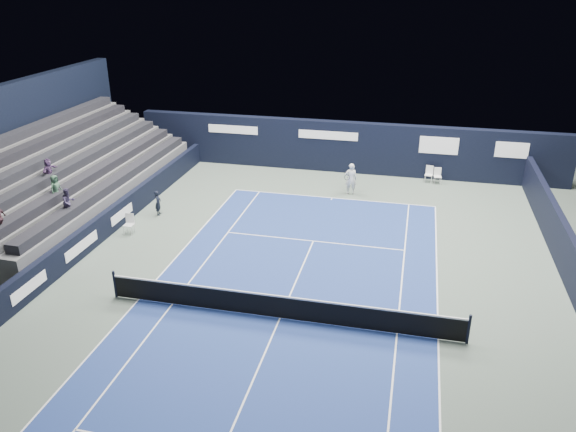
% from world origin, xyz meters
% --- Properties ---
extents(ground, '(48.00, 48.00, 0.00)m').
position_xyz_m(ground, '(0.00, 2.00, 0.00)').
color(ground, '#4C5B51').
rests_on(ground, ground).
extents(court_surface, '(10.97, 23.77, 0.01)m').
position_xyz_m(court_surface, '(0.00, 0.00, 0.00)').
color(court_surface, navy).
rests_on(court_surface, ground).
extents(enclosure_wall_right, '(0.30, 22.00, 1.80)m').
position_xyz_m(enclosure_wall_right, '(10.50, 6.00, 0.90)').
color(enclosure_wall_right, black).
rests_on(enclosure_wall_right, ground).
extents(folding_chair_back_a, '(0.47, 0.49, 0.93)m').
position_xyz_m(folding_chair_back_a, '(5.58, 15.62, 0.62)').
color(folding_chair_back_a, silver).
rests_on(folding_chair_back_a, ground).
extents(folding_chair_back_b, '(0.48, 0.46, 0.97)m').
position_xyz_m(folding_chair_back_b, '(5.10, 15.73, 0.55)').
color(folding_chair_back_b, silver).
rests_on(folding_chair_back_b, ground).
extents(line_judge_chair, '(0.44, 0.43, 0.97)m').
position_xyz_m(line_judge_chair, '(-8.59, 5.31, 0.55)').
color(line_judge_chair, white).
rests_on(line_judge_chair, ground).
extents(line_judge, '(0.40, 0.52, 1.28)m').
position_xyz_m(line_judge, '(-8.22, 7.66, 0.64)').
color(line_judge, black).
rests_on(line_judge, ground).
extents(court_markings, '(11.03, 23.83, 0.00)m').
position_xyz_m(court_markings, '(0.00, 0.00, 0.01)').
color(court_markings, white).
rests_on(court_markings, court_surface).
extents(tennis_net, '(12.90, 0.10, 1.10)m').
position_xyz_m(tennis_net, '(0.00, 0.00, 0.51)').
color(tennis_net, black).
rests_on(tennis_net, ground).
extents(back_sponsor_wall, '(26.00, 0.63, 3.10)m').
position_xyz_m(back_sponsor_wall, '(0.01, 16.50, 1.55)').
color(back_sponsor_wall, black).
rests_on(back_sponsor_wall, ground).
extents(side_barrier_left, '(0.33, 22.00, 1.20)m').
position_xyz_m(side_barrier_left, '(-9.50, 5.97, 0.60)').
color(side_barrier_left, black).
rests_on(side_barrier_left, ground).
extents(spectator_stand, '(6.00, 18.00, 6.40)m').
position_xyz_m(spectator_stand, '(-13.27, 6.98, 1.95)').
color(spectator_stand, '#4D4D4F').
rests_on(spectator_stand, ground).
extents(tennis_player, '(0.71, 0.88, 1.77)m').
position_xyz_m(tennis_player, '(0.88, 12.73, 0.89)').
color(tennis_player, silver).
rests_on(tennis_player, ground).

